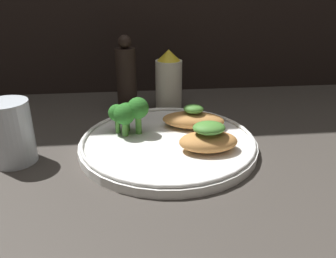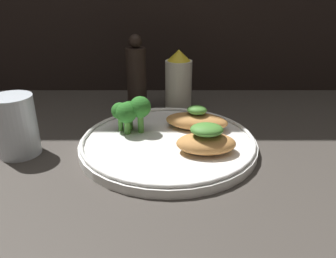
% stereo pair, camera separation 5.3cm
% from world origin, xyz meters
% --- Properties ---
extents(ground_plane, '(1.80, 1.80, 0.01)m').
position_xyz_m(ground_plane, '(0.00, 0.00, -0.01)').
color(ground_plane, '#3D3833').
extents(plate, '(0.29, 0.29, 0.02)m').
position_xyz_m(plate, '(0.00, 0.00, 0.01)').
color(plate, white).
rests_on(plate, ground_plane).
extents(grilled_meat_front, '(0.09, 0.06, 0.05)m').
position_xyz_m(grilled_meat_front, '(0.06, -0.04, 0.03)').
color(grilled_meat_front, '#BC7F42').
rests_on(grilled_meat_front, plate).
extents(grilled_meat_middle, '(0.12, 0.08, 0.04)m').
position_xyz_m(grilled_meat_middle, '(0.05, 0.05, 0.03)').
color(grilled_meat_middle, '#BC7F42').
rests_on(grilled_meat_middle, plate).
extents(broccoli_bunch, '(0.07, 0.05, 0.06)m').
position_xyz_m(broccoli_bunch, '(-0.06, 0.03, 0.05)').
color(broccoli_bunch, '#4C8E38').
rests_on(broccoli_bunch, plate).
extents(sauce_bottle, '(0.06, 0.06, 0.13)m').
position_xyz_m(sauce_bottle, '(0.02, 0.19, 0.06)').
color(sauce_bottle, silver).
rests_on(sauce_bottle, ground_plane).
extents(pepper_grinder, '(0.04, 0.04, 0.16)m').
position_xyz_m(pepper_grinder, '(-0.07, 0.19, 0.07)').
color(pepper_grinder, black).
rests_on(pepper_grinder, ground_plane).
extents(drinking_glass, '(0.06, 0.06, 0.10)m').
position_xyz_m(drinking_glass, '(-0.24, -0.02, 0.05)').
color(drinking_glass, silver).
rests_on(drinking_glass, ground_plane).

